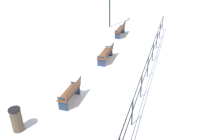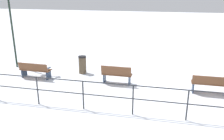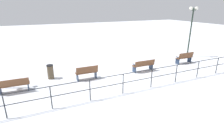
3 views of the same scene
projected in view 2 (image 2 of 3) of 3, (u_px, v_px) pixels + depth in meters
name	position (u px, v px, depth m)	size (l,w,h in m)	color
ground_plane	(161.00, 88.00, 11.15)	(80.00, 80.00, 0.00)	white
bench_second	(211.00, 84.00, 10.36)	(0.55, 1.66, 0.88)	brown
bench_third	(117.00, 74.00, 11.47)	(0.53, 1.45, 0.94)	brown
bench_fourth	(35.00, 70.00, 12.25)	(0.59, 1.62, 0.85)	brown
lamppost_middle	(9.00, 3.00, 13.04)	(0.28, 1.13, 5.04)	#1E2D23
waterfront_railing	(160.00, 97.00, 8.36)	(0.05, 16.98, 1.16)	#26282D
trash_bin	(82.00, 65.00, 12.97)	(0.42, 0.42, 0.95)	brown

